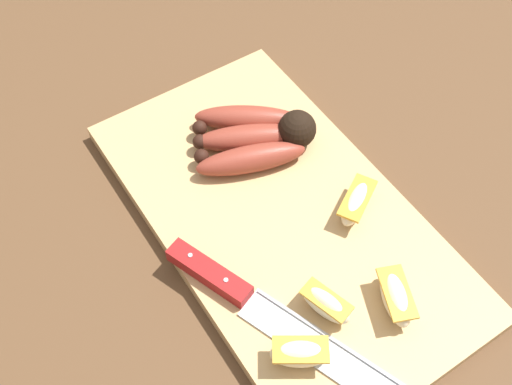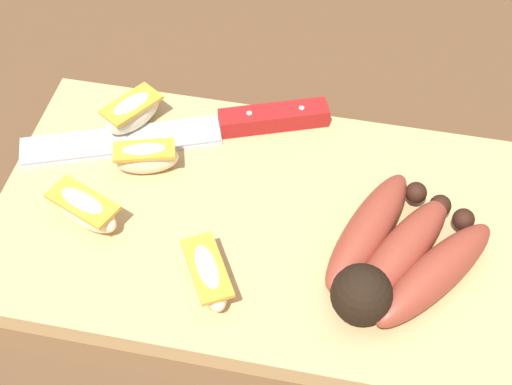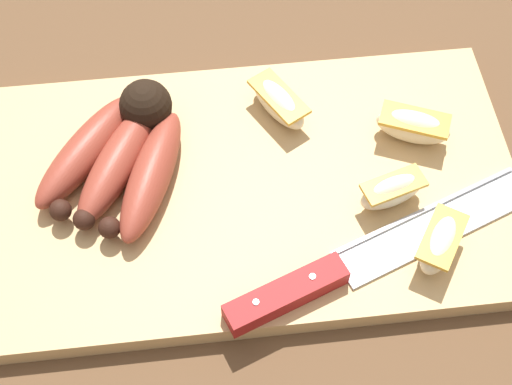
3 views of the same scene
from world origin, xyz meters
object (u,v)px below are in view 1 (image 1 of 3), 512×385
(apple_wedge_extra, at_px, (300,353))
(banana_bunch, at_px, (257,136))
(chefs_knife, at_px, (247,298))
(apple_wedge_near, at_px, (326,304))
(apple_wedge_far, at_px, (356,202))
(apple_wedge_middle, at_px, (395,297))

(apple_wedge_extra, bearing_deg, banana_bunch, -24.81)
(chefs_knife, height_order, apple_wedge_near, apple_wedge_near)
(banana_bunch, height_order, apple_wedge_far, banana_bunch)
(banana_bunch, relative_size, apple_wedge_far, 2.28)
(apple_wedge_near, distance_m, apple_wedge_middle, 0.07)
(apple_wedge_extra, bearing_deg, apple_wedge_near, -61.76)
(apple_wedge_near, bearing_deg, chefs_knife, 48.63)
(apple_wedge_middle, bearing_deg, banana_bunch, 0.13)
(banana_bunch, xyz_separation_m, apple_wedge_middle, (-0.25, -0.00, -0.00))
(banana_bunch, relative_size, chefs_knife, 0.59)
(banana_bunch, bearing_deg, apple_wedge_middle, -179.87)
(banana_bunch, height_order, apple_wedge_middle, banana_bunch)
(apple_wedge_extra, bearing_deg, apple_wedge_far, -55.17)
(banana_bunch, height_order, apple_wedge_near, banana_bunch)
(apple_wedge_far, bearing_deg, apple_wedge_middle, 160.30)
(chefs_knife, relative_size, apple_wedge_far, 3.90)
(apple_wedge_middle, distance_m, apple_wedge_far, 0.12)
(apple_wedge_far, bearing_deg, chefs_knife, 99.61)
(chefs_knife, height_order, apple_wedge_middle, apple_wedge_middle)
(chefs_knife, xyz_separation_m, apple_wedge_middle, (-0.09, -0.12, 0.01))
(banana_bunch, bearing_deg, apple_wedge_near, 163.95)
(chefs_knife, xyz_separation_m, apple_wedge_far, (0.03, -0.16, 0.01))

